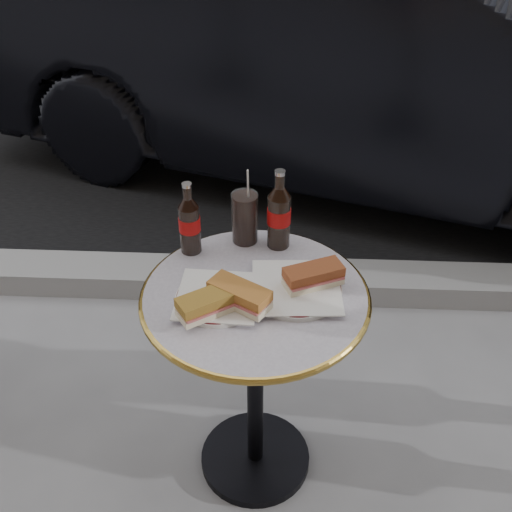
{
  "coord_description": "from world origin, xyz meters",
  "views": [
    {
      "loc": [
        0.07,
        -1.31,
        1.84
      ],
      "look_at": [
        0.0,
        0.05,
        0.82
      ],
      "focal_mm": 45.0,
      "sensor_mm": 36.0,
      "label": 1
    }
  ],
  "objects_px": {
    "bistro_table": "(255,386)",
    "cola_bottle_right": "(279,209)",
    "cola_bottle_left": "(189,218)",
    "plate_left": "(218,298)",
    "parked_car": "(364,49)",
    "cola_glass": "(245,218)",
    "plate_right": "(296,289)"
  },
  "relations": [
    {
      "from": "bistro_table",
      "to": "plate_right",
      "type": "relative_size",
      "value": 2.97
    },
    {
      "from": "plate_right",
      "to": "cola_bottle_right",
      "type": "height_order",
      "value": "cola_bottle_right"
    },
    {
      "from": "plate_right",
      "to": "cola_bottle_left",
      "type": "distance_m",
      "value": 0.37
    },
    {
      "from": "plate_left",
      "to": "plate_right",
      "type": "xyz_separation_m",
      "value": [
        0.21,
        0.05,
        0.0
      ]
    },
    {
      "from": "cola_bottle_left",
      "to": "plate_right",
      "type": "bearing_deg",
      "value": -29.55
    },
    {
      "from": "cola_bottle_left",
      "to": "parked_car",
      "type": "height_order",
      "value": "parked_car"
    },
    {
      "from": "cola_glass",
      "to": "plate_right",
      "type": "bearing_deg",
      "value": -56.76
    },
    {
      "from": "plate_left",
      "to": "cola_bottle_left",
      "type": "height_order",
      "value": "cola_bottle_left"
    },
    {
      "from": "plate_left",
      "to": "parked_car",
      "type": "xyz_separation_m",
      "value": [
        0.57,
        2.1,
        -0.04
      ]
    },
    {
      "from": "cola_glass",
      "to": "cola_bottle_left",
      "type": "bearing_deg",
      "value": -158.97
    },
    {
      "from": "bistro_table",
      "to": "plate_left",
      "type": "bearing_deg",
      "value": -161.83
    },
    {
      "from": "bistro_table",
      "to": "cola_bottle_left",
      "type": "relative_size",
      "value": 3.25
    },
    {
      "from": "plate_right",
      "to": "parked_car",
      "type": "distance_m",
      "value": 2.08
    },
    {
      "from": "plate_left",
      "to": "cola_glass",
      "type": "bearing_deg",
      "value": 78.76
    },
    {
      "from": "parked_car",
      "to": "cola_bottle_right",
      "type": "bearing_deg",
      "value": -175.36
    },
    {
      "from": "plate_right",
      "to": "cola_glass",
      "type": "bearing_deg",
      "value": 123.24
    },
    {
      "from": "plate_right",
      "to": "cola_glass",
      "type": "relative_size",
      "value": 1.54
    },
    {
      "from": "cola_bottle_right",
      "to": "cola_glass",
      "type": "relative_size",
      "value": 1.55
    },
    {
      "from": "bistro_table",
      "to": "plate_left",
      "type": "distance_m",
      "value": 0.39
    },
    {
      "from": "cola_bottle_left",
      "to": "parked_car",
      "type": "distance_m",
      "value": 2.0
    },
    {
      "from": "plate_left",
      "to": "cola_bottle_right",
      "type": "distance_m",
      "value": 0.32
    },
    {
      "from": "plate_right",
      "to": "parked_car",
      "type": "xyz_separation_m",
      "value": [
        0.36,
        2.05,
        -0.04
      ]
    },
    {
      "from": "bistro_table",
      "to": "parked_car",
      "type": "height_order",
      "value": "parked_car"
    },
    {
      "from": "plate_left",
      "to": "cola_bottle_right",
      "type": "xyz_separation_m",
      "value": [
        0.15,
        0.26,
        0.12
      ]
    },
    {
      "from": "cola_bottle_right",
      "to": "parked_car",
      "type": "distance_m",
      "value": 1.89
    },
    {
      "from": "plate_left",
      "to": "cola_bottle_right",
      "type": "relative_size",
      "value": 0.9
    },
    {
      "from": "bistro_table",
      "to": "plate_right",
      "type": "distance_m",
      "value": 0.39
    },
    {
      "from": "cola_bottle_right",
      "to": "cola_glass",
      "type": "xyz_separation_m",
      "value": [
        -0.1,
        0.02,
        -0.04
      ]
    },
    {
      "from": "bistro_table",
      "to": "cola_bottle_right",
      "type": "relative_size",
      "value": 2.94
    },
    {
      "from": "plate_right",
      "to": "cola_bottle_right",
      "type": "distance_m",
      "value": 0.25
    },
    {
      "from": "cola_bottle_right",
      "to": "cola_glass",
      "type": "bearing_deg",
      "value": 169.13
    },
    {
      "from": "bistro_table",
      "to": "cola_bottle_right",
      "type": "bearing_deg",
      "value": 75.79
    }
  ]
}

